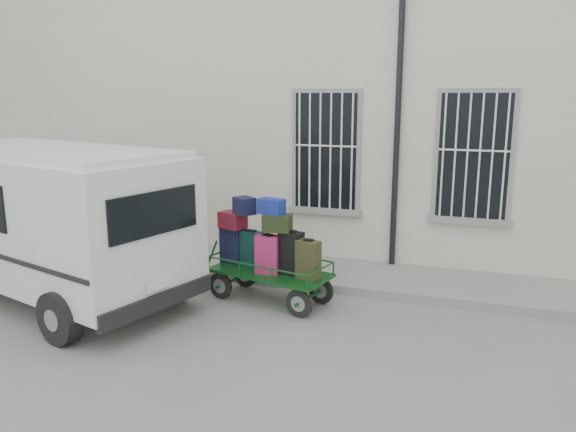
{
  "coord_description": "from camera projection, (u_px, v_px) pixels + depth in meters",
  "views": [
    {
      "loc": [
        2.42,
        -7.45,
        3.34
      ],
      "look_at": [
        -0.49,
        1.0,
        1.38
      ],
      "focal_mm": 35.0,
      "sensor_mm": 36.0,
      "label": 1
    }
  ],
  "objects": [
    {
      "name": "building",
      "position": [
        372.0,
        109.0,
        12.81
      ],
      "size": [
        24.0,
        5.15,
        6.0
      ],
      "color": "beige",
      "rests_on": "ground"
    },
    {
      "name": "luggage_cart",
      "position": [
        267.0,
        252.0,
        9.09
      ],
      "size": [
        2.36,
        1.32,
        1.71
      ],
      "rotation": [
        0.0,
        0.0,
        -0.23
      ],
      "color": "black",
      "rests_on": "ground"
    },
    {
      "name": "ground",
      "position": [
        297.0,
        322.0,
        8.37
      ],
      "size": [
        80.0,
        80.0,
        0.0
      ],
      "primitive_type": "plane",
      "color": "slate",
      "rests_on": "ground"
    },
    {
      "name": "van",
      "position": [
        52.0,
        214.0,
        9.06
      ],
      "size": [
        5.33,
        3.35,
        2.5
      ],
      "rotation": [
        0.0,
        0.0,
        -0.28
      ],
      "color": "silver",
      "rests_on": "ground"
    },
    {
      "name": "sidewalk",
      "position": [
        334.0,
        274.0,
        10.38
      ],
      "size": [
        24.0,
        1.7,
        0.15
      ],
      "primitive_type": "cube",
      "color": "gray",
      "rests_on": "ground"
    }
  ]
}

